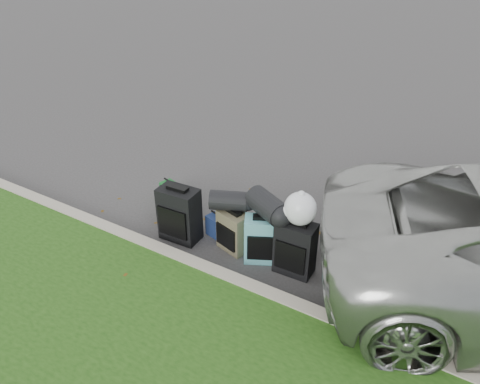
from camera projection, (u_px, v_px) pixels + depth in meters
The scene contains 12 objects.
ground at pixel (239, 233), 6.74m from camera, with size 120.00×120.00×0.00m, color #383535.
curb at pixel (198, 267), 5.97m from camera, with size 120.00×0.18×0.15m, color #9E937F.
suitcase_small_black at pixel (170, 203), 6.99m from camera, with size 0.37×0.20×0.46m, color black.
suitcase_large_black_left at pixel (180, 214), 6.45m from camera, with size 0.55×0.33×0.79m, color black.
suitcase_olive at pixel (234, 231), 6.28m from camera, with size 0.42×0.26×0.58m, color #453F2C.
suitcase_teal at pixel (262, 239), 6.07m from camera, with size 0.45×0.27×0.65m, color teal.
suitcase_large_black_right at pixel (295, 248), 5.84m from camera, with size 0.49×0.29×0.73m, color black.
tote_green at pixel (170, 191), 7.45m from camera, with size 0.26×0.21×0.30m, color #156223.
tote_navy at pixel (218, 226), 6.62m from camera, with size 0.29×0.23×0.31m, color navy.
duffel_left at pixel (229, 201), 6.14m from camera, with size 0.27×0.27×0.49m, color black.
duffel_right at pixel (267, 206), 5.87m from camera, with size 0.31×0.31×0.56m, color black.
trash_bag at pixel (300, 209), 5.58m from camera, with size 0.40×0.40×0.40m, color white.
Camera 1 is at (2.84, -4.69, 3.97)m, focal length 35.00 mm.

